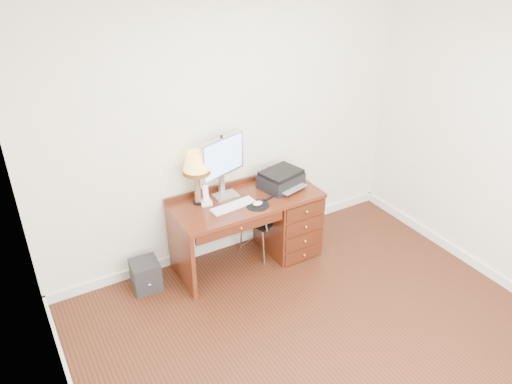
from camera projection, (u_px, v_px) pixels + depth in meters
ground at (327, 345)px, 4.25m from camera, size 4.00×4.00×0.00m
room_shell at (287, 298)px, 4.70m from camera, size 4.00×4.00×4.00m
desk at (273, 219)px, 5.25m from camera, size 1.50×0.67×0.75m
monitor at (223, 160)px, 4.81m from camera, size 0.53×0.26×0.62m
keyboard at (233, 206)px, 4.80m from camera, size 0.47×0.17×0.02m
mouse_pad at (258, 205)px, 4.82m from camera, size 0.23×0.23×0.05m
printer at (281, 179)px, 5.12m from camera, size 0.48×0.41×0.18m
leg_lamp at (196, 166)px, 4.68m from camera, size 0.27×0.27×0.54m
phone at (206, 199)px, 4.82m from camera, size 0.11×0.11×0.21m
pen_cup at (268, 177)px, 5.23m from camera, size 0.09×0.09×0.11m
chair at (264, 216)px, 5.19m from camera, size 0.47×0.47×0.77m
equipment_box at (146, 275)px, 4.84m from camera, size 0.28×0.28×0.30m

